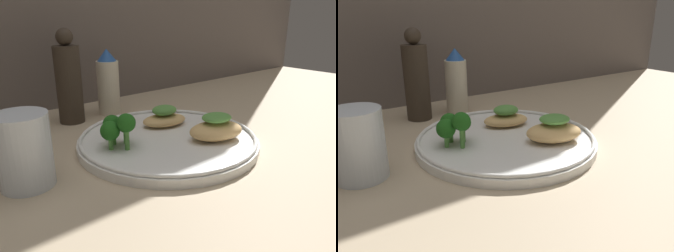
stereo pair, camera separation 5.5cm
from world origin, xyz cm
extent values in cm
cube|color=tan|center=(0.00, 0.00, -0.50)|extent=(180.00, 180.00, 1.00)
cylinder|color=white|center=(0.00, 0.00, 0.70)|extent=(30.18, 30.18, 1.40)
torus|color=white|center=(0.00, 0.00, 1.70)|extent=(29.58, 29.58, 0.60)
ellipsoid|color=tan|center=(5.47, -5.84, 2.93)|extent=(10.63, 8.49, 3.05)
ellipsoid|color=#518E3D|center=(5.47, -5.84, 5.19)|extent=(6.06, 5.46, 1.48)
ellipsoid|color=tan|center=(3.37, 5.05, 2.43)|extent=(9.37, 7.10, 2.06)
ellipsoid|color=#518E3D|center=(3.37, 5.05, 4.37)|extent=(5.43, 4.75, 1.82)
cylinder|color=#569942|center=(-6.93, 2.23, 2.56)|extent=(0.79, 0.79, 2.32)
sphere|color=#1E5B19|center=(-6.93, 2.23, 4.69)|extent=(2.77, 2.77, 2.77)
cylinder|color=#569942|center=(-8.71, 3.31, 2.55)|extent=(0.98, 0.98, 2.31)
sphere|color=#1E5B19|center=(-8.71, 3.31, 4.76)|extent=(3.01, 3.01, 3.01)
cylinder|color=#569942|center=(-10.07, 1.65, 2.40)|extent=(0.71, 0.71, 2.01)
sphere|color=#1E5B19|center=(-10.07, 1.65, 4.47)|extent=(3.04, 3.04, 3.04)
cylinder|color=#569942|center=(-8.18, 0.20, 3.07)|extent=(0.74, 0.74, 3.35)
sphere|color=#1E5B19|center=(-8.18, 0.20, 5.76)|extent=(2.89, 2.89, 2.89)
cylinder|color=beige|center=(1.73, 22.19, 5.81)|extent=(4.74, 4.74, 11.61)
cone|color=#23519E|center=(1.73, 22.19, 12.89)|extent=(4.03, 4.03, 2.55)
cylinder|color=#382D23|center=(-7.08, 22.19, 7.67)|extent=(5.06, 5.06, 15.34)
sphere|color=#382D23|center=(-7.08, 22.19, 16.99)|extent=(3.29, 3.29, 3.29)
cylinder|color=silver|center=(-22.73, 1.39, 4.87)|extent=(6.96, 6.96, 9.75)
camera|label=1|loc=(-33.22, -39.54, 21.62)|focal=35.00mm
camera|label=2|loc=(-28.85, -42.83, 21.62)|focal=35.00mm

